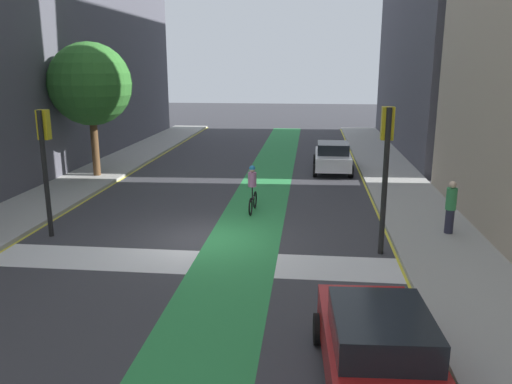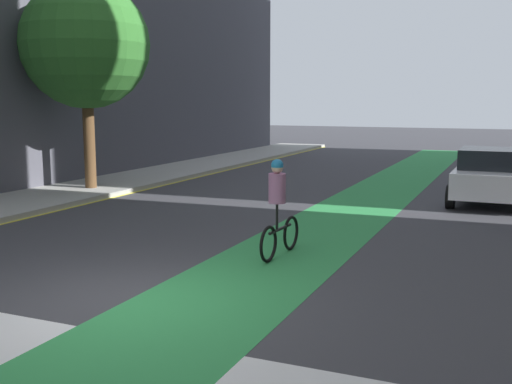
% 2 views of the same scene
% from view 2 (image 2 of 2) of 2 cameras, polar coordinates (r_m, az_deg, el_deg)
% --- Properties ---
extents(ground_plane, '(120.00, 120.00, 0.00)m').
position_cam_2_polar(ground_plane, '(9.33, -12.27, -9.89)').
color(ground_plane, '#38383D').
extents(bike_lane_paint, '(2.40, 60.00, 0.01)m').
position_cam_2_polar(bike_lane_paint, '(8.69, -5.40, -11.09)').
color(bike_lane_paint, '#2D8C47').
rests_on(bike_lane_paint, ground_plane).
extents(crosswalk_band, '(12.00, 1.80, 0.01)m').
position_cam_2_polar(crosswalk_band, '(7.89, -20.95, -13.72)').
color(crosswalk_band, silver).
rests_on(crosswalk_band, ground_plane).
extents(car_white_right_far, '(2.05, 4.21, 1.57)m').
position_cam_2_polar(car_white_right_far, '(18.70, 20.98, 1.49)').
color(car_white_right_far, silver).
rests_on(car_white_right_far, ground_plane).
extents(cyclist_in_lane, '(0.32, 1.73, 1.86)m').
position_cam_2_polar(cyclist_in_lane, '(11.36, 2.11, -1.33)').
color(cyclist_in_lane, black).
rests_on(cyclist_in_lane, ground_plane).
extents(street_tree_near, '(3.98, 3.98, 6.47)m').
position_cam_2_polar(street_tree_near, '(20.15, -15.65, 13.09)').
color(street_tree_near, brown).
rests_on(street_tree_near, sidewalk_left).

